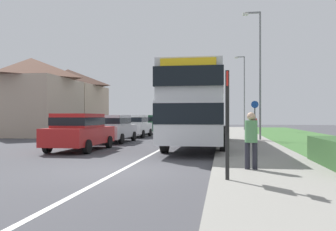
% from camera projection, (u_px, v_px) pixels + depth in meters
% --- Properties ---
extents(ground_plane, '(120.00, 120.00, 0.00)m').
position_uv_depth(ground_plane, '(120.00, 171.00, 9.89)').
color(ground_plane, '#424247').
extents(lane_marking_centre, '(0.14, 60.00, 0.01)m').
position_uv_depth(lane_marking_centre, '(166.00, 147.00, 17.79)').
color(lane_marking_centre, silver).
rests_on(lane_marking_centre, ground_plane).
extents(pavement_near_side, '(3.20, 68.00, 0.12)m').
position_uv_depth(pavement_near_side, '(253.00, 151.00, 15.16)').
color(pavement_near_side, gray).
rests_on(pavement_near_side, ground_plane).
extents(double_decker_bus, '(2.80, 11.20, 3.70)m').
position_uv_depth(double_decker_bus, '(199.00, 105.00, 17.74)').
color(double_decker_bus, '#BCBCC1').
rests_on(double_decker_bus, ground_plane).
extents(parked_car_red, '(1.98, 4.47, 1.69)m').
position_uv_depth(parked_car_red, '(80.00, 130.00, 15.81)').
color(parked_car_red, '#B21E1E').
rests_on(parked_car_red, ground_plane).
extents(parked_car_silver, '(1.95, 4.38, 1.64)m').
position_uv_depth(parked_car_silver, '(114.00, 127.00, 20.93)').
color(parked_car_silver, '#B7B7BC').
rests_on(parked_car_silver, ground_plane).
extents(parked_car_white, '(1.88, 4.08, 1.68)m').
position_uv_depth(parked_car_white, '(136.00, 125.00, 26.32)').
color(parked_car_white, silver).
rests_on(parked_car_white, ground_plane).
extents(parked_car_dark_green, '(1.98, 3.98, 1.69)m').
position_uv_depth(parked_car_dark_green, '(149.00, 124.00, 31.10)').
color(parked_car_dark_green, '#19472D').
rests_on(parked_car_dark_green, ground_plane).
extents(pedestrian_at_stop, '(0.34, 0.34, 1.67)m').
position_uv_depth(pedestrian_at_stop, '(251.00, 138.00, 9.39)').
color(pedestrian_at_stop, '#23232D').
rests_on(pedestrian_at_stop, ground_plane).
extents(pedestrian_walking_away, '(0.34, 0.34, 1.67)m').
position_uv_depth(pedestrian_walking_away, '(254.00, 126.00, 21.27)').
color(pedestrian_walking_away, '#23232D').
rests_on(pedestrian_walking_away, ground_plane).
extents(bus_stop_sign, '(0.09, 0.52, 2.60)m').
position_uv_depth(bus_stop_sign, '(227.00, 117.00, 7.85)').
color(bus_stop_sign, black).
rests_on(bus_stop_sign, ground_plane).
extents(cycle_route_sign, '(0.44, 0.08, 2.52)m').
position_uv_depth(cycle_route_sign, '(255.00, 119.00, 21.04)').
color(cycle_route_sign, slate).
rests_on(cycle_route_sign, ground_plane).
extents(street_lamp_mid, '(1.14, 0.20, 8.15)m').
position_uv_depth(street_lamp_mid, '(259.00, 68.00, 21.68)').
color(street_lamp_mid, slate).
rests_on(street_lamp_mid, ground_plane).
extents(street_lamp_far, '(1.14, 0.20, 8.30)m').
position_uv_depth(street_lamp_far, '(243.00, 89.00, 38.56)').
color(street_lamp_far, slate).
rests_on(street_lamp_far, ground_plane).
extents(house_terrace_far_side, '(6.32, 13.36, 6.33)m').
position_uv_depth(house_terrace_far_side, '(51.00, 99.00, 31.35)').
color(house_terrace_far_side, tan).
rests_on(house_terrace_far_side, ground_plane).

